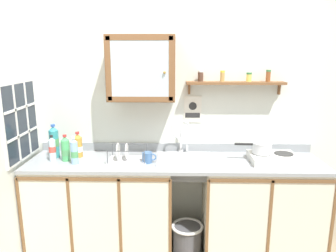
% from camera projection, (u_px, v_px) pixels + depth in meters
% --- Properties ---
extents(back_wall, '(3.28, 0.07, 2.59)m').
position_uv_depth(back_wall, '(175.00, 116.00, 3.10)').
color(back_wall, silver).
rests_on(back_wall, ground).
extents(lower_cabinet_run, '(1.30, 0.59, 0.93)m').
position_uv_depth(lower_cabinet_run, '(103.00, 209.00, 3.00)').
color(lower_cabinet_run, black).
rests_on(lower_cabinet_run, ground).
extents(lower_cabinet_run_right, '(1.07, 0.59, 0.93)m').
position_uv_depth(lower_cabinet_run_right, '(260.00, 211.00, 2.96)').
color(lower_cabinet_run_right, black).
rests_on(lower_cabinet_run_right, ground).
extents(countertop, '(2.64, 0.61, 0.03)m').
position_uv_depth(countertop, '(175.00, 162.00, 2.87)').
color(countertop, gray).
rests_on(countertop, lower_cabinet_run).
extents(backsplash, '(2.64, 0.02, 0.08)m').
position_uv_depth(backsplash, '(175.00, 147.00, 3.13)').
color(backsplash, gray).
rests_on(backsplash, countertop).
extents(sink, '(0.51, 0.44, 0.49)m').
position_uv_depth(sink, '(184.00, 161.00, 2.91)').
color(sink, silver).
rests_on(sink, countertop).
extents(hot_plate_stove, '(0.41, 0.33, 0.07)m').
position_uv_depth(hot_plate_stove, '(273.00, 158.00, 2.83)').
color(hot_plate_stove, silver).
rests_on(hot_plate_stove, countertop).
extents(saucepan, '(0.33, 0.18, 0.10)m').
position_uv_depth(saucepan, '(261.00, 147.00, 2.83)').
color(saucepan, silver).
rests_on(saucepan, hot_plate_stove).
extents(bottle_juice_amber_0, '(0.08, 0.08, 0.24)m').
position_uv_depth(bottle_juice_amber_0, '(78.00, 146.00, 2.94)').
color(bottle_juice_amber_0, gold).
rests_on(bottle_juice_amber_0, countertop).
extents(bottle_water_blue_1, '(0.06, 0.06, 0.25)m').
position_uv_depth(bottle_water_blue_1, '(74.00, 152.00, 2.76)').
color(bottle_water_blue_1, '#8CB7E0').
rests_on(bottle_water_blue_1, countertop).
extents(bottle_detergent_teal_2, '(0.09, 0.09, 0.31)m').
position_uv_depth(bottle_detergent_teal_2, '(54.00, 142.00, 2.92)').
color(bottle_detergent_teal_2, teal).
rests_on(bottle_detergent_teal_2, countertop).
extents(bottle_water_clear_3, '(0.06, 0.06, 0.24)m').
position_uv_depth(bottle_water_clear_3, '(52.00, 149.00, 2.83)').
color(bottle_water_clear_3, silver).
rests_on(bottle_water_clear_3, countertop).
extents(bottle_soda_green_4, '(0.07, 0.07, 0.24)m').
position_uv_depth(bottle_soda_green_4, '(65.00, 149.00, 2.84)').
color(bottle_soda_green_4, '#4CB266').
rests_on(bottle_soda_green_4, countertop).
extents(dish_rack, '(0.35, 0.25, 0.16)m').
position_uv_depth(dish_rack, '(126.00, 157.00, 2.85)').
color(dish_rack, '#B2B2B7').
rests_on(dish_rack, countertop).
extents(mug, '(0.13, 0.09, 0.10)m').
position_uv_depth(mug, '(147.00, 157.00, 2.80)').
color(mug, '#3F6699').
rests_on(mug, countertop).
extents(wall_cabinet, '(0.60, 0.32, 0.57)m').
position_uv_depth(wall_cabinet, '(141.00, 68.00, 2.83)').
color(wall_cabinet, brown).
extents(spice_shelf, '(0.90, 0.14, 0.23)m').
position_uv_depth(spice_shelf, '(234.00, 82.00, 2.92)').
color(spice_shelf, brown).
extents(warning_sign, '(0.17, 0.01, 0.26)m').
position_uv_depth(warning_sign, '(192.00, 109.00, 3.05)').
color(warning_sign, silver).
extents(window, '(0.03, 0.59, 0.69)m').
position_uv_depth(window, '(20.00, 121.00, 2.73)').
color(window, '#262D38').
extents(trash_bin, '(0.30, 0.30, 0.34)m').
position_uv_depth(trash_bin, '(187.00, 241.00, 2.99)').
color(trash_bin, '#4C4C51').
rests_on(trash_bin, ground).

